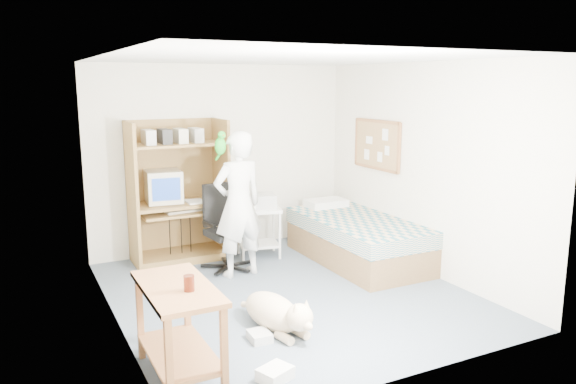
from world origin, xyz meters
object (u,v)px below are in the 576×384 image
(side_desk, at_px, (179,318))
(dog, at_px, (276,312))
(bed, at_px, (357,239))
(office_chair, at_px, (225,239))
(printer_cart, at_px, (259,224))
(person, at_px, (238,204))
(computer_hutch, at_px, (178,197))

(side_desk, xyz_separation_m, dog, (1.03, 0.42, -0.32))
(bed, height_order, side_desk, side_desk)
(bed, bearing_deg, office_chair, 162.86)
(bed, distance_m, dog, 2.29)
(office_chair, height_order, dog, office_chair)
(printer_cart, bearing_deg, side_desk, -112.34)
(person, bearing_deg, office_chair, -87.04)
(bed, distance_m, office_chair, 1.68)
(dog, height_order, printer_cart, printer_cart)
(person, relative_size, dog, 1.61)
(office_chair, relative_size, dog, 0.97)
(computer_hutch, relative_size, bed, 0.89)
(computer_hutch, bearing_deg, dog, -85.87)
(computer_hutch, xyz_separation_m, bed, (2.00, -1.12, -0.53))
(dog, xyz_separation_m, printer_cart, (0.78, 2.14, 0.26))
(bed, xyz_separation_m, dog, (-1.82, -1.39, -0.11))
(office_chair, relative_size, person, 0.60)
(office_chair, bearing_deg, printer_cart, 16.75)
(side_desk, height_order, printer_cart, side_desk)
(computer_hutch, bearing_deg, bed, -29.29)
(person, height_order, dog, person)
(bed, bearing_deg, printer_cart, 144.21)
(person, relative_size, printer_cart, 2.63)
(bed, bearing_deg, computer_hutch, 150.71)
(computer_hutch, height_order, side_desk, computer_hutch)
(computer_hutch, distance_m, printer_cart, 1.10)
(bed, relative_size, printer_cart, 3.09)
(office_chair, height_order, person, person)
(printer_cart, bearing_deg, bed, -22.92)
(dog, bearing_deg, computer_hutch, 83.03)
(computer_hutch, bearing_deg, printer_cart, -21.19)
(person, bearing_deg, bed, 165.37)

